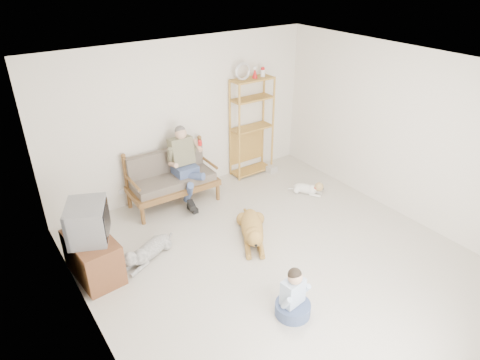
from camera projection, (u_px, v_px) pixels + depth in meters
floor at (281, 264)px, 6.03m from camera, size 5.50×5.50×0.00m
ceiling at (292, 73)px, 4.76m from camera, size 5.50×5.50×0.00m
wall_back at (183, 118)px, 7.39m from camera, size 5.00×0.00×5.00m
wall_left at (88, 249)px, 4.14m from camera, size 0.00×5.50×5.50m
wall_right at (409, 137)px, 6.65m from camera, size 0.00×5.50×5.50m
loveseat at (171, 177)px, 7.31m from camera, size 1.51×0.73×0.95m
man at (187, 171)px, 7.19m from camera, size 0.52×0.75×1.21m
etagere at (252, 127)px, 8.09m from camera, size 0.84×0.37×2.20m
book_stack at (272, 169)px, 8.53m from camera, size 0.22×0.17×0.13m
tv_stand at (93, 257)px, 5.69m from camera, size 0.58×0.94×0.60m
crt_tv at (88, 222)px, 5.46m from camera, size 0.68×0.73×0.49m
wall_outlet at (122, 191)px, 7.25m from camera, size 0.12×0.02×0.08m
golden_retriever at (253, 230)px, 6.49m from camera, size 0.79×1.22×0.41m
shaggy_dog at (147, 252)px, 6.06m from camera, size 1.01×0.58×0.33m
terrier at (309, 188)px, 7.74m from camera, size 0.44×0.59×0.26m
child at (293, 298)px, 5.10m from camera, size 0.43×0.43×0.69m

